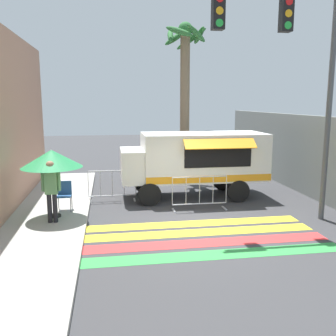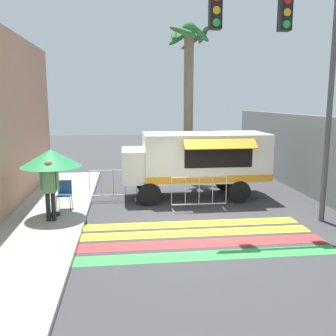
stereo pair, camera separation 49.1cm
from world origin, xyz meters
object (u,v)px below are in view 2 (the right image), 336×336
(folding_chair, at_px, (64,192))
(vendor_person, at_px, (50,186))
(barricade_front, at_px, (199,194))
(food_truck, at_px, (194,158))
(traffic_signal_pole, at_px, (287,52))
(patio_umbrella, at_px, (51,158))
(palm_tree, at_px, (189,80))
(barricade_side, at_px, (113,186))

(folding_chair, bearing_deg, vendor_person, -120.42)
(folding_chair, relative_size, barricade_front, 0.49)
(food_truck, relative_size, vendor_person, 2.97)
(traffic_signal_pole, relative_size, barricade_front, 3.65)
(vendor_person, distance_m, barricade_front, 4.65)
(food_truck, relative_size, traffic_signal_pole, 0.78)
(patio_umbrella, height_order, vendor_person, patio_umbrella)
(traffic_signal_pole, distance_m, folding_chair, 7.81)
(food_truck, xyz_separation_m, vendor_person, (-4.64, -2.65, -0.32))
(traffic_signal_pole, relative_size, vendor_person, 3.80)
(traffic_signal_pole, distance_m, barricade_front, 4.98)
(food_truck, height_order, vendor_person, food_truck)
(barricade_front, distance_m, palm_tree, 5.88)
(barricade_side, bearing_deg, patio_umbrella, -131.16)
(folding_chair, bearing_deg, traffic_signal_pole, -37.15)
(folding_chair, height_order, palm_tree, palm_tree)
(palm_tree, bearing_deg, barricade_front, -95.11)
(barricade_side, bearing_deg, traffic_signal_pole, -32.18)
(palm_tree, bearing_deg, barricade_side, -137.63)
(food_truck, xyz_separation_m, barricade_front, (-0.13, -1.67, -0.90))
(vendor_person, bearing_deg, barricade_front, 23.63)
(vendor_person, xyz_separation_m, barricade_side, (1.71, 2.50, -0.59))
(folding_chair, distance_m, barricade_front, 4.32)
(patio_umbrella, distance_m, palm_tree, 7.39)
(traffic_signal_pole, xyz_separation_m, barricade_front, (-2.06, 1.53, -4.27))
(patio_umbrella, relative_size, palm_tree, 0.30)
(folding_chair, xyz_separation_m, barricade_side, (1.51, 1.25, -0.13))
(food_truck, xyz_separation_m, traffic_signal_pole, (1.93, -3.20, 3.36))
(barricade_side, relative_size, palm_tree, 0.25)
(folding_chair, relative_size, palm_tree, 0.13)
(folding_chair, xyz_separation_m, vendor_person, (-0.20, -1.25, 0.46))
(patio_umbrella, relative_size, barricade_side, 1.19)
(vendor_person, bearing_deg, food_truck, 41.17)
(barricade_front, bearing_deg, palm_tree, 84.89)
(patio_umbrella, xyz_separation_m, folding_chair, (0.22, 0.72, -1.19))
(barricade_front, relative_size, barricade_side, 1.08)
(vendor_person, height_order, barricade_side, vendor_person)
(vendor_person, relative_size, barricade_side, 1.04)
(patio_umbrella, distance_m, barricade_front, 4.74)
(barricade_front, bearing_deg, folding_chair, 176.36)
(traffic_signal_pole, bearing_deg, barricade_side, 147.82)
(barricade_front, bearing_deg, barricade_side, 151.38)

